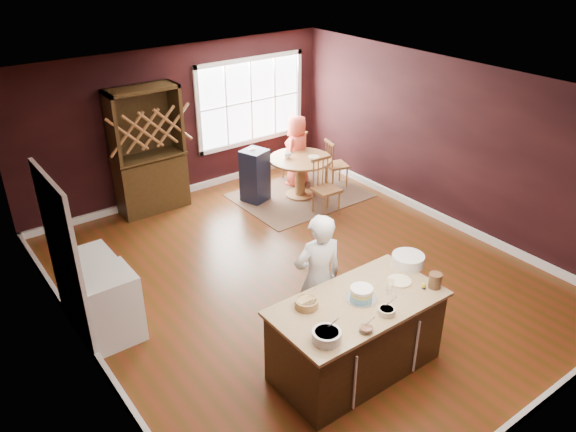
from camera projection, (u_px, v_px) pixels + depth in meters
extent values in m
plane|color=#5F2812|center=(299.00, 275.00, 8.09)|extent=(7.00, 7.00, 0.00)
plane|color=white|center=(301.00, 90.00, 6.84)|extent=(7.00, 7.00, 0.00)
plane|color=black|center=(179.00, 123.00, 9.95)|extent=(6.00, 0.00, 6.00)
plane|color=black|center=(542.00, 324.00, 4.98)|extent=(6.00, 0.00, 6.00)
plane|color=black|center=(74.00, 263.00, 5.88)|extent=(0.00, 7.00, 7.00)
plane|color=black|center=(447.00, 143.00, 9.05)|extent=(0.00, 7.00, 7.00)
cube|color=#3A2A13|center=(356.00, 339.00, 6.22)|extent=(1.83, 0.92, 0.83)
cube|color=tan|center=(358.00, 303.00, 6.00)|extent=(1.91, 1.00, 0.04)
cylinder|color=brown|center=(300.00, 195.00, 10.44)|extent=(0.53, 0.53, 0.04)
cylinder|color=brown|center=(300.00, 178.00, 10.28)|extent=(0.19, 0.19, 0.67)
cylinder|color=brown|center=(300.00, 159.00, 10.11)|extent=(1.14, 1.14, 0.04)
imported|color=silver|center=(318.00, 279.00, 6.53)|extent=(0.68, 0.53, 1.67)
cylinder|color=white|center=(327.00, 336.00, 5.41)|extent=(0.29, 0.29, 0.11)
cylinder|color=olive|center=(307.00, 303.00, 5.88)|extent=(0.25, 0.25, 0.09)
cylinder|color=silver|center=(366.00, 330.00, 5.54)|extent=(0.14, 0.14, 0.05)
cylinder|color=beige|center=(387.00, 311.00, 5.79)|extent=(0.18, 0.18, 0.07)
cylinder|color=white|center=(390.00, 287.00, 6.09)|extent=(0.08, 0.08, 0.17)
cylinder|color=#F9F1B8|center=(399.00, 281.00, 6.32)|extent=(0.27, 0.27, 0.02)
cylinder|color=silver|center=(408.00, 260.00, 6.61)|extent=(0.38, 0.38, 0.13)
cylinder|color=#4C341A|center=(435.00, 281.00, 6.19)|extent=(0.14, 0.14, 0.17)
cube|color=brown|center=(300.00, 195.00, 10.44)|extent=(2.30, 1.79, 0.01)
imported|color=#E44E3A|center=(297.00, 151.00, 10.59)|extent=(0.79, 0.68, 1.37)
cylinder|color=beige|center=(314.00, 157.00, 10.13)|extent=(0.21, 0.21, 0.02)
imported|color=white|center=(288.00, 155.00, 10.08)|extent=(0.16, 0.16, 0.10)
cube|color=#342014|center=(148.00, 151.00, 9.47)|extent=(1.19, 0.50, 2.18)
cube|color=silver|center=(110.00, 307.00, 6.68)|extent=(0.62, 0.60, 0.90)
cube|color=silver|center=(92.00, 284.00, 7.15)|extent=(0.59, 0.57, 0.86)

